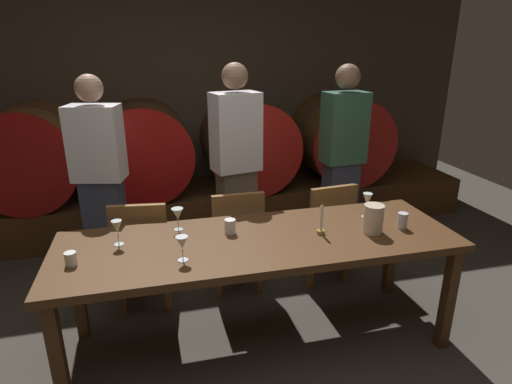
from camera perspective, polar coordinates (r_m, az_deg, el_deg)
ground_plane at (r=2.84m, az=-0.99°, el=-23.52°), size 8.70×8.70×0.00m
back_wall at (r=5.04m, az=-8.94°, el=13.97°), size 6.69×0.24×2.94m
barrel_shelf at (r=4.79m, az=-7.52°, el=-1.81°), size 6.02×0.90×0.42m
wine_barrel_far_left at (r=4.71m, az=-27.88°, el=4.45°), size 0.97×0.92×0.97m
wine_barrel_center_left at (r=4.57m, az=-14.86°, el=5.67°), size 0.97×0.92×0.97m
wine_barrel_center_right at (r=4.67m, az=-1.16°, el=6.64°), size 0.97×0.92×0.97m
wine_barrel_far_right at (r=5.02m, az=11.10°, el=7.18°), size 0.97×0.92×0.97m
dining_table at (r=2.71m, az=0.49°, el=-7.64°), size 2.52×0.82×0.78m
chair_left at (r=3.29m, az=-15.00°, el=-7.41°), size 0.45×0.45×0.88m
chair_center at (r=3.38m, az=-2.71°, el=-5.93°), size 0.40×0.40×0.88m
chair_right at (r=3.57m, az=9.33°, el=-4.71°), size 0.44×0.44×0.88m
guest_left at (r=3.52m, az=-20.15°, el=0.88°), size 0.43×0.32×1.73m
guest_center at (r=3.55m, az=-2.68°, el=2.93°), size 0.42×0.32×1.80m
guest_right at (r=4.01m, az=11.54°, el=4.32°), size 0.40×0.27×1.77m
candle_center at (r=2.74m, az=8.79°, el=-4.45°), size 0.05×0.05×0.22m
pitcher at (r=2.83m, az=15.56°, el=-3.50°), size 0.13×0.13×0.19m
wine_glass_far_left at (r=2.68m, az=-18.25°, el=-4.60°), size 0.06×0.06×0.16m
wine_glass_center_left at (r=2.41m, az=-9.96°, el=-6.84°), size 0.07×0.07×0.15m
wine_glass_center_right at (r=2.80m, az=-10.55°, el=-2.99°), size 0.08×0.08×0.15m
wine_glass_far_right at (r=3.05m, az=14.79°, el=-1.05°), size 0.07×0.07×0.18m
cup_left at (r=2.57m, az=-23.74°, el=-8.24°), size 0.06×0.06×0.08m
cup_center at (r=2.73m, az=-3.52°, el=-4.65°), size 0.07×0.07×0.10m
cup_right at (r=2.96m, az=19.16°, el=-3.67°), size 0.07×0.07×0.11m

